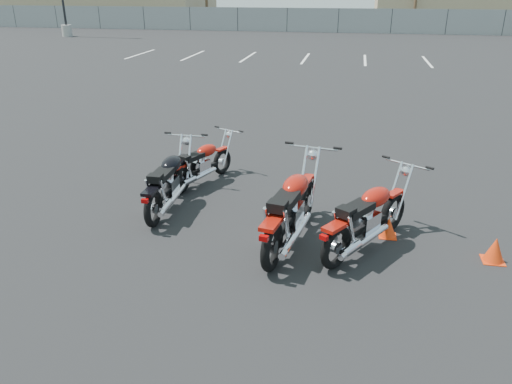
% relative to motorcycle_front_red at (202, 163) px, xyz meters
% --- Properties ---
extents(ground, '(120.00, 120.00, 0.00)m').
position_rel_motorcycle_front_red_xyz_m(ground, '(1.19, -2.36, -0.40)').
color(ground, black).
rests_on(ground, ground).
extents(motorcycle_front_red, '(1.06, 1.78, 0.89)m').
position_rel_motorcycle_front_red_xyz_m(motorcycle_front_red, '(0.00, 0.00, 0.00)').
color(motorcycle_front_red, black).
rests_on(motorcycle_front_red, ground).
extents(motorcycle_second_black, '(0.82, 2.12, 1.04)m').
position_rel_motorcycle_front_red_xyz_m(motorcycle_second_black, '(-0.22, -1.18, 0.07)').
color(motorcycle_second_black, black).
rests_on(motorcycle_second_black, ground).
extents(motorcycle_third_red, '(0.95, 2.40, 1.18)m').
position_rel_motorcycle_front_red_xyz_m(motorcycle_third_red, '(1.96, -2.02, 0.13)').
color(motorcycle_third_red, black).
rests_on(motorcycle_third_red, ground).
extents(motorcycle_rear_red, '(1.54, 2.05, 1.07)m').
position_rel_motorcycle_front_red_xyz_m(motorcycle_rear_red, '(3.04, -2.00, 0.08)').
color(motorcycle_rear_red, black).
rests_on(motorcycle_rear_red, ground).
extents(training_cone_near, '(0.26, 0.26, 0.31)m').
position_rel_motorcycle_front_red_xyz_m(training_cone_near, '(3.39, -1.56, -0.25)').
color(training_cone_near, red).
rests_on(training_cone_near, ground).
extents(training_cone_far, '(0.30, 0.30, 0.35)m').
position_rel_motorcycle_front_red_xyz_m(training_cone_far, '(4.78, -2.03, -0.23)').
color(training_cone_far, red).
rests_on(training_cone_far, ground).
extents(light_pole_west, '(0.80, 0.70, 9.66)m').
position_rel_motorcycle_front_red_xyz_m(light_pole_west, '(-17.90, 25.80, 2.07)').
color(light_pole_west, gray).
rests_on(light_pole_west, ground).
extents(chainlink_fence, '(80.06, 0.06, 1.80)m').
position_rel_motorcycle_front_red_xyz_m(chainlink_fence, '(1.19, 32.64, 0.50)').
color(chainlink_fence, gray).
rests_on(chainlink_fence, ground).
extents(tan_building_east, '(14.40, 9.40, 3.70)m').
position_rel_motorcycle_front_red_xyz_m(tan_building_east, '(11.19, 41.64, 1.46)').
color(tan_building_east, tan).
rests_on(tan_building_east, ground).
extents(parking_line_stripes, '(15.12, 4.00, 0.01)m').
position_rel_motorcycle_front_red_xyz_m(parking_line_stripes, '(-1.31, 17.64, -0.40)').
color(parking_line_stripes, silver).
rests_on(parking_line_stripes, ground).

